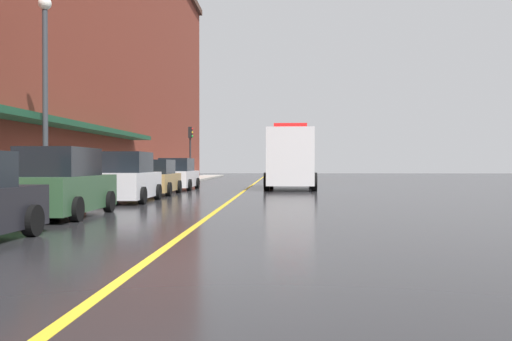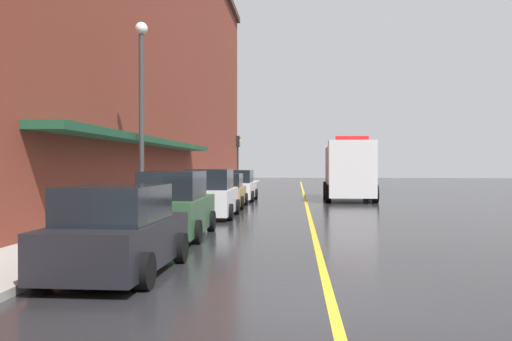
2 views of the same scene
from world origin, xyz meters
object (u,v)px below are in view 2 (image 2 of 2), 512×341
parked_car_4 (238,186)px  parking_meter_1 (212,183)px  parked_car_2 (211,195)px  street_lamp_left (141,99)px  parked_car_1 (174,207)px  parked_car_3 (226,192)px  parking_meter_0 (191,187)px  box_truck (348,171)px  traffic_light_near (238,152)px  parked_car_0 (118,233)px

parked_car_4 → parking_meter_1: size_ratio=3.32×
parked_car_2 → street_lamp_left: (-2.03, -2.68, 3.51)m
parked_car_1 → parked_car_3: size_ratio=1.01×
parking_meter_0 → street_lamp_left: street_lamp_left is taller
box_truck → traffic_light_near: size_ratio=1.78×
parked_car_3 → street_lamp_left: bearing=164.6°
parking_meter_1 → street_lamp_left: size_ratio=0.19×
traffic_light_near → box_truck: bearing=-56.1°
parking_meter_0 → street_lamp_left: size_ratio=0.19×
parked_car_2 → box_truck: size_ratio=0.56×
parked_car_3 → parked_car_4: bearing=-2.1°
parked_car_2 → traffic_light_near: bearing=2.8°
parked_car_1 → parked_car_2: bearing=-2.2°
parked_car_0 → parked_car_3: 16.66m
parking_meter_1 → parked_car_1: bearing=-85.3°
parking_meter_1 → traffic_light_near: (0.06, 13.59, 2.10)m
parked_car_1 → parking_meter_0: parked_car_1 is taller
parked_car_4 → parking_meter_0: bearing=168.8°
parked_car_0 → box_truck: 24.09m
parked_car_3 → traffic_light_near: (-1.31, 18.22, 2.37)m
parked_car_0 → traffic_light_near: bearing=3.3°
parked_car_2 → parking_meter_1: parked_car_2 is taller
parked_car_3 → parked_car_0: bearing=179.0°
parking_meter_0 → traffic_light_near: size_ratio=0.31×
street_lamp_left → parked_car_4: bearing=81.0°
parking_meter_1 → traffic_light_near: size_ratio=0.31×
parked_car_3 → box_truck: bearing=-46.4°
parked_car_0 → traffic_light_near: traffic_light_near is taller
parked_car_4 → parked_car_2: bearing=-179.6°
parked_car_4 → parking_meter_1: 1.58m
box_truck → street_lamp_left: size_ratio=1.10×
parked_car_2 → box_truck: box_truck is taller
parked_car_0 → box_truck: box_truck is taller
parked_car_2 → box_truck: (6.49, 11.65, 0.85)m
street_lamp_left → box_truck: bearing=59.3°
parking_meter_1 → traffic_light_near: 13.75m
parked_car_3 → parking_meter_1: (-1.37, 4.63, 0.28)m
parked_car_1 → parked_car_4: 16.34m
parking_meter_0 → parked_car_3: bearing=53.4°
parking_meter_1 → street_lamp_left: bearing=-92.8°
parking_meter_0 → parking_meter_1: 6.48m
parked_car_0 → parking_meter_0: bearing=6.6°
parked_car_4 → traffic_light_near: (-1.39, 13.02, 2.32)m
parking_meter_0 → traffic_light_near: traffic_light_near is taller
parking_meter_1 → street_lamp_left: 12.90m
parked_car_0 → parked_car_3: size_ratio=0.93×
parked_car_2 → parking_meter_1: size_ratio=3.21×
parked_car_0 → parking_meter_1: bearing=4.9°
parked_car_2 → parked_car_4: bearing=-0.6°
parked_car_0 → parked_car_3: (-0.06, 16.66, -0.02)m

